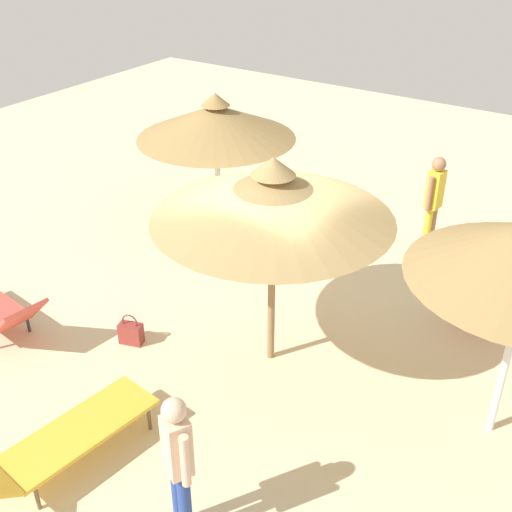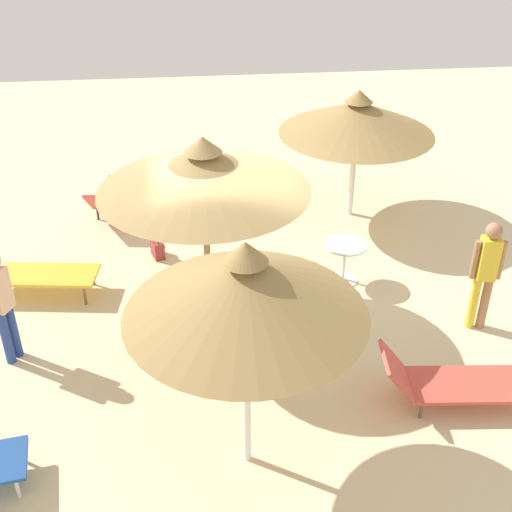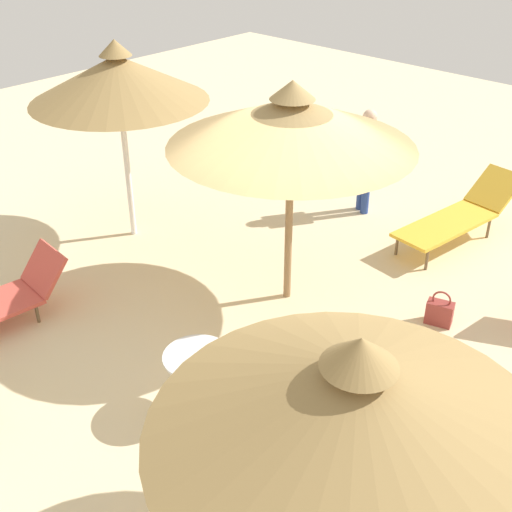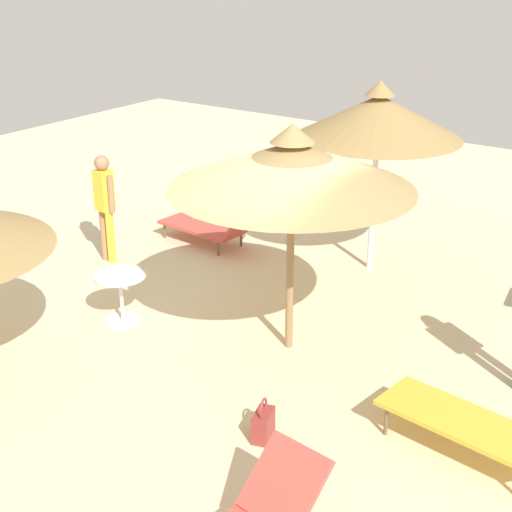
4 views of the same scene
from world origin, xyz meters
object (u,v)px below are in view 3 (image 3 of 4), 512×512
object	(u,v)px
side_table_round	(198,372)
lounge_chair_center	(460,214)
parasol_umbrella_near_left	(292,123)
parasol_umbrella_near_right	(118,78)
lounge_chair_back	(276,146)
handbag	(440,312)
person_standing_far_right	(367,155)
parasol_umbrella_far_left	(355,401)

from	to	relation	value
side_table_round	lounge_chair_center	bearing A→B (deg)	88.20
parasol_umbrella_near_left	side_table_round	xyz separation A→B (m)	(0.71, -2.23, -1.92)
parasol_umbrella_near_left	parasol_umbrella_near_right	world-z (taller)	parasol_umbrella_near_right
parasol_umbrella_near_right	lounge_chair_center	xyz separation A→B (m)	(3.76, 3.27, -2.00)
parasol_umbrella_near_left	side_table_round	world-z (taller)	parasol_umbrella_near_left
parasol_umbrella_near_right	lounge_chair_back	bearing A→B (deg)	92.70
side_table_round	handbag	bearing A→B (deg)	70.65
handbag	person_standing_far_right	bearing A→B (deg)	142.51
person_standing_far_right	side_table_round	bearing A→B (deg)	-73.73
parasol_umbrella_near_right	parasol_umbrella_far_left	world-z (taller)	parasol_umbrella_near_right
lounge_chair_center	side_table_round	size ratio (longest dim) A/B	3.48
parasol_umbrella_far_left	side_table_round	xyz separation A→B (m)	(-2.29, 0.63, -1.48)
parasol_umbrella_near_left	handbag	size ratio (longest dim) A/B	6.23
parasol_umbrella_far_left	lounge_chair_center	distance (m)	6.39
parasol_umbrella_near_left	lounge_chair_back	size ratio (longest dim) A/B	1.48
parasol_umbrella_near_left	person_standing_far_right	size ratio (longest dim) A/B	1.71
lounge_chair_center	person_standing_far_right	xyz separation A→B (m)	(-1.62, -0.19, 0.56)
parasol_umbrella_near_left	lounge_chair_back	distance (m)	4.85
person_standing_far_right	handbag	bearing A→B (deg)	-37.49
parasol_umbrella_near_right	side_table_round	world-z (taller)	parasol_umbrella_near_right
parasol_umbrella_near_right	parasol_umbrella_far_left	size ratio (longest dim) A/B	1.04
side_table_round	parasol_umbrella_near_left	bearing A→B (deg)	107.72
lounge_chair_back	person_standing_far_right	xyz separation A→B (m)	(2.30, -0.44, 0.57)
handbag	parasol_umbrella_far_left	bearing A→B (deg)	-71.79
lounge_chair_center	handbag	bearing A→B (deg)	-66.91
parasol_umbrella_near_right	person_standing_far_right	size ratio (longest dim) A/B	1.71
parasol_umbrella_near_left	lounge_chair_back	bearing A→B (deg)	133.46
parasol_umbrella_near_right	lounge_chair_back	xyz separation A→B (m)	(-0.17, 3.52, -2.01)
parasol_umbrella_near_left	parasol_umbrella_far_left	size ratio (longest dim) A/B	1.04
parasol_umbrella_near_left	parasol_umbrella_near_right	bearing A→B (deg)	-173.86
parasol_umbrella_near_left	parasol_umbrella_near_right	distance (m)	2.90
parasol_umbrella_near_left	lounge_chair_center	bearing A→B (deg)	73.50
person_standing_far_right	lounge_chair_back	bearing A→B (deg)	169.07
person_standing_far_right	handbag	xyz separation A→B (m)	(2.53, -1.94, -0.82)
parasol_umbrella_far_left	parasol_umbrella_near_right	bearing A→B (deg)	156.50
handbag	side_table_round	size ratio (longest dim) A/B	0.67
parasol_umbrella_near_right	lounge_chair_back	distance (m)	4.06
lounge_chair_back	parasol_umbrella_far_left	bearing A→B (deg)	-45.15
lounge_chair_center	handbag	distance (m)	2.34
parasol_umbrella_far_left	lounge_chair_back	distance (m)	8.71
lounge_chair_center	person_standing_far_right	bearing A→B (deg)	-173.25
handbag	parasol_umbrella_near_left	bearing A→B (deg)	-155.24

